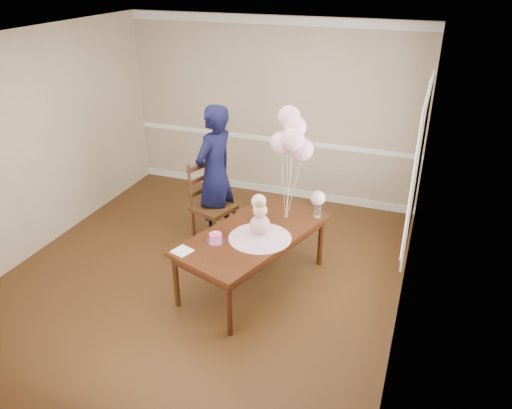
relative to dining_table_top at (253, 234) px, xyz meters
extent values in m
cube|color=#321C0C|center=(-0.61, -0.05, -0.66)|extent=(4.50, 5.00, 0.00)
cube|color=white|center=(-0.61, -0.05, 2.04)|extent=(4.50, 5.00, 0.02)
cube|color=tan|center=(-0.61, 2.45, 0.69)|extent=(4.50, 0.02, 2.70)
cube|color=tan|center=(-0.61, -2.55, 0.69)|extent=(4.50, 0.02, 2.70)
cube|color=tan|center=(-2.86, -0.05, 0.69)|extent=(0.02, 5.00, 2.70)
cube|color=tan|center=(1.64, -0.05, 0.69)|extent=(0.02, 5.00, 2.70)
cube|color=white|center=(-0.61, 2.44, 0.24)|extent=(4.50, 0.02, 0.07)
cube|color=white|center=(-0.61, 2.44, 1.97)|extent=(4.50, 0.02, 0.12)
cube|color=silver|center=(-0.61, 2.44, -0.60)|extent=(4.50, 0.02, 0.12)
cube|color=white|center=(1.61, 0.45, 0.89)|extent=(0.02, 1.66, 1.56)
cube|color=white|center=(1.60, 0.45, 0.89)|extent=(0.01, 1.50, 1.40)
cube|color=black|center=(0.00, 0.00, 0.00)|extent=(1.44, 2.00, 0.05)
cube|color=black|center=(0.00, 0.00, -0.07)|extent=(1.32, 1.89, 0.09)
cylinder|color=black|center=(-0.63, -0.67, -0.34)|extent=(0.08, 0.08, 0.63)
cylinder|color=black|center=(0.09, -0.91, -0.34)|extent=(0.08, 0.08, 0.63)
cylinder|color=black|center=(-0.09, 0.91, -0.34)|extent=(0.08, 0.08, 0.63)
cylinder|color=black|center=(0.63, 0.67, -0.34)|extent=(0.08, 0.08, 0.63)
cone|color=#D69EBD|center=(0.11, -0.09, 0.07)|extent=(0.87, 0.87, 0.09)
sphere|color=pink|center=(0.11, -0.09, 0.19)|extent=(0.22, 0.22, 0.22)
sphere|color=#D2AA90|center=(0.11, -0.09, 0.36)|extent=(0.15, 0.15, 0.15)
sphere|color=brown|center=(0.11, -0.09, 0.41)|extent=(0.11, 0.11, 0.11)
cylinder|color=silver|center=(-0.30, -0.33, 0.03)|extent=(0.25, 0.25, 0.01)
cylinder|color=#DD4588|center=(-0.30, -0.33, 0.08)|extent=(0.17, 0.17, 0.09)
sphere|color=white|center=(-0.30, -0.33, 0.13)|extent=(0.03, 0.03, 0.03)
sphere|color=silver|center=(-0.27, -0.32, 0.13)|extent=(0.03, 0.03, 0.03)
cylinder|color=silver|center=(-0.04, 0.30, 0.10)|extent=(0.11, 0.11, 0.14)
sphere|color=beige|center=(-0.04, 0.30, 0.26)|extent=(0.17, 0.17, 0.17)
cylinder|color=white|center=(0.57, 0.62, 0.10)|extent=(0.11, 0.11, 0.14)
sphere|color=beige|center=(0.57, 0.62, 0.26)|extent=(0.17, 0.17, 0.17)
cube|color=white|center=(-0.55, -0.63, 0.03)|extent=(0.23, 0.23, 0.01)
cylinder|color=silver|center=(0.24, 0.44, 0.03)|extent=(0.05, 0.05, 0.02)
sphere|color=#FFB4D3|center=(0.16, 0.47, 0.93)|extent=(0.25, 0.25, 0.25)
sphere|color=#FFB4D2|center=(0.32, 0.37, 1.02)|extent=(0.25, 0.25, 0.25)
sphere|color=#FFB4C2|center=(0.29, 0.52, 1.11)|extent=(0.25, 0.25, 0.25)
sphere|color=#ECA7C8|center=(0.21, 0.57, 1.20)|extent=(0.25, 0.25, 0.25)
sphere|color=#E3A1B9|center=(0.40, 0.47, 0.88)|extent=(0.25, 0.25, 0.25)
cylinder|color=white|center=(0.20, 0.46, 0.41)|extent=(0.08, 0.03, 0.76)
cylinder|color=white|center=(0.28, 0.41, 0.46)|extent=(0.07, 0.08, 0.85)
cylinder|color=white|center=(0.27, 0.48, 0.50)|extent=(0.05, 0.08, 0.94)
cylinder|color=silver|center=(0.23, 0.51, 0.55)|extent=(0.04, 0.11, 1.03)
cylinder|color=white|center=(0.32, 0.46, 0.39)|extent=(0.14, 0.02, 0.70)
cube|color=#341E0E|center=(-0.83, 0.75, -0.18)|extent=(0.60, 0.60, 0.05)
cylinder|color=#36130E|center=(-1.08, 0.63, -0.43)|extent=(0.05, 0.05, 0.46)
cylinder|color=#341E0E|center=(-0.71, 0.50, -0.43)|extent=(0.05, 0.05, 0.46)
cylinder|color=#3A1E0F|center=(-0.95, 0.99, -0.43)|extent=(0.05, 0.05, 0.46)
cylinder|color=#3D1C10|center=(-0.59, 0.87, -0.43)|extent=(0.05, 0.05, 0.46)
cylinder|color=#3B2110|center=(-1.10, 0.63, 0.13)|extent=(0.05, 0.05, 0.60)
cylinder|color=#361C0E|center=(-0.97, 1.00, 0.13)|extent=(0.05, 0.05, 0.60)
cube|color=#321C0D|center=(-1.03, 0.82, 0.01)|extent=(0.17, 0.41, 0.05)
cube|color=#32180D|center=(-1.03, 0.82, 0.18)|extent=(0.17, 0.41, 0.05)
cube|color=#381B0F|center=(-1.03, 0.82, 0.35)|extent=(0.17, 0.41, 0.05)
imported|color=black|center=(-0.86, 0.88, 0.25)|extent=(0.59, 0.75, 1.82)
camera|label=1|loc=(1.69, -4.50, 2.75)|focal=35.00mm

